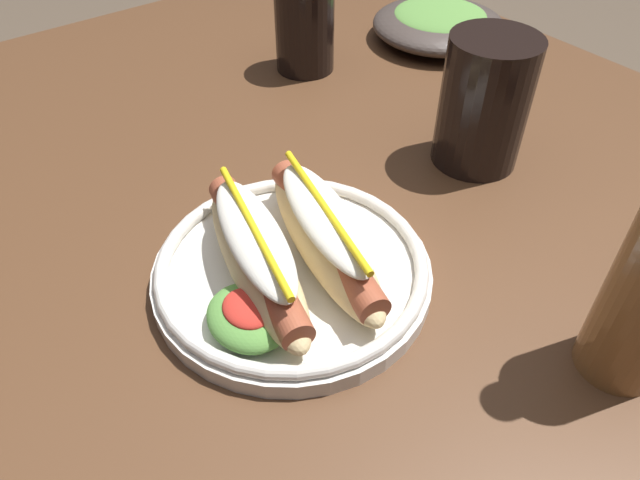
{
  "coord_description": "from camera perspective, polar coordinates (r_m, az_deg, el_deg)",
  "views": [
    {
      "loc": [
        0.32,
        -0.34,
        1.11
      ],
      "look_at": [
        0.03,
        -0.11,
        0.77
      ],
      "focal_mm": 33.13,
      "sensor_mm": 36.0,
      "label": 1
    }
  ],
  "objects": [
    {
      "name": "soda_cup",
      "position": [
        0.64,
        15.27,
        12.84
      ],
      "size": [
        0.09,
        0.09,
        0.14
      ],
      "primitive_type": "cylinder",
      "color": "black",
      "rests_on": "dining_table"
    },
    {
      "name": "side_bowl",
      "position": [
        0.91,
        11.43,
        19.84
      ],
      "size": [
        0.19,
        0.19,
        0.05
      ],
      "color": "#423833",
      "rests_on": "dining_table"
    },
    {
      "name": "dining_table",
      "position": [
        0.67,
        6.32,
        -2.95
      ],
      "size": [
        1.23,
        0.89,
        0.74
      ],
      "color": "#51331E",
      "rests_on": "ground_plane"
    },
    {
      "name": "hot_dog_plate",
      "position": [
        0.49,
        -2.92,
        -1.94
      ],
      "size": [
        0.24,
        0.24,
        0.08
      ],
      "color": "silver",
      "rests_on": "dining_table"
    },
    {
      "name": "extra_cup",
      "position": [
        0.81,
        -1.5,
        19.93
      ],
      "size": [
        0.08,
        0.08,
        0.11
      ],
      "primitive_type": "cylinder",
      "color": "black",
      "rests_on": "dining_table"
    }
  ]
}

